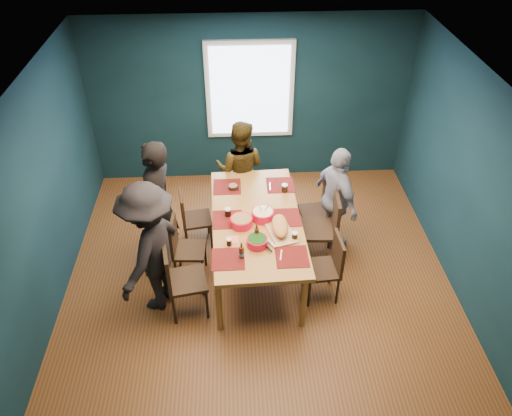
{
  "coord_description": "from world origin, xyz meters",
  "views": [
    {
      "loc": [
        -0.29,
        -4.67,
        4.76
      ],
      "look_at": [
        -0.03,
        0.2,
        1.02
      ],
      "focal_mm": 35.0,
      "sensor_mm": 36.0,
      "label": 1
    }
  ],
  "objects_px": {
    "chair_left_mid": "(182,245)",
    "person_near_left": "(151,249)",
    "chair_right_mid": "(326,224)",
    "bowl_salad": "(241,221)",
    "chair_right_far": "(320,207)",
    "cutting_board": "(280,227)",
    "chair_left_near": "(178,276)",
    "bowl_dumpling": "(263,214)",
    "person_far_left": "(157,205)",
    "person_back": "(240,169)",
    "chair_left_far": "(190,215)",
    "dining_table": "(257,224)",
    "person_right": "(336,200)",
    "chair_right_near": "(329,263)",
    "bowl_herbs": "(257,241)"
  },
  "relations": [
    {
      "from": "chair_left_mid",
      "to": "person_near_left",
      "type": "distance_m",
      "value": 0.64
    },
    {
      "from": "chair_right_mid",
      "to": "bowl_salad",
      "type": "xyz_separation_m",
      "value": [
        -1.12,
        -0.26,
        0.3
      ]
    },
    {
      "from": "chair_left_mid",
      "to": "chair_right_far",
      "type": "relative_size",
      "value": 1.04
    },
    {
      "from": "chair_right_far",
      "to": "person_near_left",
      "type": "distance_m",
      "value": 2.52
    },
    {
      "from": "cutting_board",
      "to": "chair_left_near",
      "type": "bearing_deg",
      "value": -175.71
    },
    {
      "from": "chair_left_mid",
      "to": "bowl_dumpling",
      "type": "height_order",
      "value": "bowl_dumpling"
    },
    {
      "from": "person_far_left",
      "to": "person_back",
      "type": "relative_size",
      "value": 1.18
    },
    {
      "from": "chair_left_far",
      "to": "person_far_left",
      "type": "bearing_deg",
      "value": -154.06
    },
    {
      "from": "chair_left_far",
      "to": "bowl_salad",
      "type": "distance_m",
      "value": 1.03
    },
    {
      "from": "chair_left_mid",
      "to": "chair_right_mid",
      "type": "bearing_deg",
      "value": 10.36
    },
    {
      "from": "person_far_left",
      "to": "bowl_dumpling",
      "type": "height_order",
      "value": "person_far_left"
    },
    {
      "from": "person_near_left",
      "to": "bowl_dumpling",
      "type": "xyz_separation_m",
      "value": [
        1.34,
        0.53,
        0.03
      ]
    },
    {
      "from": "dining_table",
      "to": "bowl_dumpling",
      "type": "relative_size",
      "value": 7.91
    },
    {
      "from": "dining_table",
      "to": "cutting_board",
      "type": "bearing_deg",
      "value": -46.61
    },
    {
      "from": "chair_left_mid",
      "to": "person_right",
      "type": "relative_size",
      "value": 0.58
    },
    {
      "from": "chair_right_near",
      "to": "chair_right_mid",
      "type": "bearing_deg",
      "value": 79.65
    },
    {
      "from": "person_right",
      "to": "bowl_salad",
      "type": "height_order",
      "value": "person_right"
    },
    {
      "from": "chair_left_mid",
      "to": "chair_right_near",
      "type": "xyz_separation_m",
      "value": [
        1.81,
        -0.44,
        0.01
      ]
    },
    {
      "from": "chair_right_mid",
      "to": "person_right",
      "type": "xyz_separation_m",
      "value": [
        0.17,
        0.3,
        0.17
      ]
    },
    {
      "from": "person_back",
      "to": "person_right",
      "type": "xyz_separation_m",
      "value": [
        1.27,
        -0.82,
        0.0
      ]
    },
    {
      "from": "chair_left_far",
      "to": "chair_right_mid",
      "type": "height_order",
      "value": "chair_right_mid"
    },
    {
      "from": "chair_left_mid",
      "to": "person_back",
      "type": "height_order",
      "value": "person_back"
    },
    {
      "from": "chair_left_near",
      "to": "cutting_board",
      "type": "distance_m",
      "value": 1.34
    },
    {
      "from": "chair_right_far",
      "to": "bowl_salad",
      "type": "relative_size",
      "value": 3.14
    },
    {
      "from": "person_near_left",
      "to": "cutting_board",
      "type": "bearing_deg",
      "value": 123.79
    },
    {
      "from": "dining_table",
      "to": "chair_right_near",
      "type": "bearing_deg",
      "value": -33.53
    },
    {
      "from": "chair_left_far",
      "to": "chair_right_near",
      "type": "relative_size",
      "value": 0.96
    },
    {
      "from": "chair_right_far",
      "to": "chair_right_mid",
      "type": "relative_size",
      "value": 0.84
    },
    {
      "from": "chair_right_far",
      "to": "person_right",
      "type": "height_order",
      "value": "person_right"
    },
    {
      "from": "chair_right_far",
      "to": "chair_left_mid",
      "type": "bearing_deg",
      "value": -165.18
    },
    {
      "from": "chair_left_mid",
      "to": "chair_left_near",
      "type": "relative_size",
      "value": 0.89
    },
    {
      "from": "cutting_board",
      "to": "person_back",
      "type": "bearing_deg",
      "value": 90.57
    },
    {
      "from": "chair_left_far",
      "to": "bowl_salad",
      "type": "height_order",
      "value": "bowl_salad"
    },
    {
      "from": "chair_right_far",
      "to": "bowl_herbs",
      "type": "bearing_deg",
      "value": -136.33
    },
    {
      "from": "chair_right_near",
      "to": "bowl_herbs",
      "type": "distance_m",
      "value": 0.95
    },
    {
      "from": "chair_right_near",
      "to": "bowl_dumpling",
      "type": "height_order",
      "value": "bowl_dumpling"
    },
    {
      "from": "bowl_salad",
      "to": "person_right",
      "type": "bearing_deg",
      "value": 23.36
    },
    {
      "from": "chair_left_mid",
      "to": "bowl_salad",
      "type": "height_order",
      "value": "bowl_salad"
    },
    {
      "from": "person_near_left",
      "to": "cutting_board",
      "type": "height_order",
      "value": "person_near_left"
    },
    {
      "from": "chair_left_far",
      "to": "person_near_left",
      "type": "distance_m",
      "value": 1.19
    },
    {
      "from": "bowl_herbs",
      "to": "person_right",
      "type": "bearing_deg",
      "value": 39.95
    },
    {
      "from": "chair_left_mid",
      "to": "bowl_dumpling",
      "type": "bearing_deg",
      "value": 8.42
    },
    {
      "from": "chair_right_near",
      "to": "cutting_board",
      "type": "bearing_deg",
      "value": 151.58
    },
    {
      "from": "bowl_dumpling",
      "to": "cutting_board",
      "type": "height_order",
      "value": "bowl_dumpling"
    },
    {
      "from": "cutting_board",
      "to": "chair_right_far",
      "type": "bearing_deg",
      "value": 38.32
    },
    {
      "from": "chair_right_far",
      "to": "bowl_herbs",
      "type": "xyz_separation_m",
      "value": [
        -0.96,
        -1.14,
        0.4
      ]
    },
    {
      "from": "person_far_left",
      "to": "bowl_salad",
      "type": "relative_size",
      "value": 6.58
    },
    {
      "from": "person_back",
      "to": "cutting_board",
      "type": "height_order",
      "value": "person_back"
    },
    {
      "from": "chair_left_far",
      "to": "person_right",
      "type": "xyz_separation_m",
      "value": [
        1.99,
        -0.1,
        0.26
      ]
    },
    {
      "from": "chair_right_near",
      "to": "person_near_left",
      "type": "relative_size",
      "value": 0.52
    }
  ]
}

